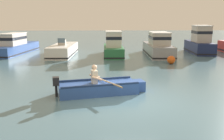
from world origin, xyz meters
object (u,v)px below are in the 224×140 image
moored_boat_blue (16,46)px  moored_boat_green (113,47)px  mooring_buoy (171,60)px  moored_boat_grey (158,47)px  rowboat_with_person (100,87)px  moored_boat_white (63,50)px  moored_boat_navy (200,43)px

moored_boat_blue → moored_boat_green: 8.62m
mooring_buoy → moored_boat_grey: bearing=90.2°
moored_boat_green → moored_boat_grey: bearing=1.1°
rowboat_with_person → moored_boat_white: 11.40m
mooring_buoy → moored_boat_green: bearing=133.7°
moored_boat_blue → mooring_buoy: moored_boat_blue is taller
moored_boat_grey → moored_boat_navy: 4.18m
moored_boat_green → moored_boat_navy: moored_boat_navy is taller
moored_boat_blue → moored_boat_green: size_ratio=1.41×
moored_boat_green → rowboat_with_person: bearing=-95.4°
moored_boat_white → rowboat_with_person: bearing=-73.8°
moored_boat_navy → moored_boat_blue: bearing=178.9°
moored_boat_white → moored_boat_navy: size_ratio=1.22×
moored_boat_white → moored_boat_grey: moored_boat_grey is taller
moored_boat_white → moored_boat_grey: 7.91m
rowboat_with_person → moored_boat_green: 10.53m
moored_boat_grey → mooring_buoy: 4.02m
moored_boat_green → mooring_buoy: 5.44m
moored_boat_grey → rowboat_with_person: bearing=-114.1°
moored_boat_blue → moored_boat_grey: (12.20, -1.55, 0.06)m
moored_boat_blue → moored_boat_white: size_ratio=1.19×
moored_boat_blue → moored_boat_navy: (16.19, -0.32, 0.23)m
rowboat_with_person → moored_boat_white: size_ratio=0.65×
moored_boat_blue → moored_boat_navy: bearing=-1.1°
moored_boat_blue → mooring_buoy: size_ratio=12.35×
moored_boat_grey → moored_boat_green: bearing=-178.9°
moored_boat_white → mooring_buoy: bearing=-29.0°
moored_boat_green → moored_boat_navy: bearing=9.6°
mooring_buoy → rowboat_with_person: bearing=-125.8°
mooring_buoy → moored_boat_navy: bearing=52.7°
moored_boat_green → moored_boat_navy: (7.72, 1.31, 0.16)m
mooring_buoy → moored_boat_blue: bearing=155.6°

